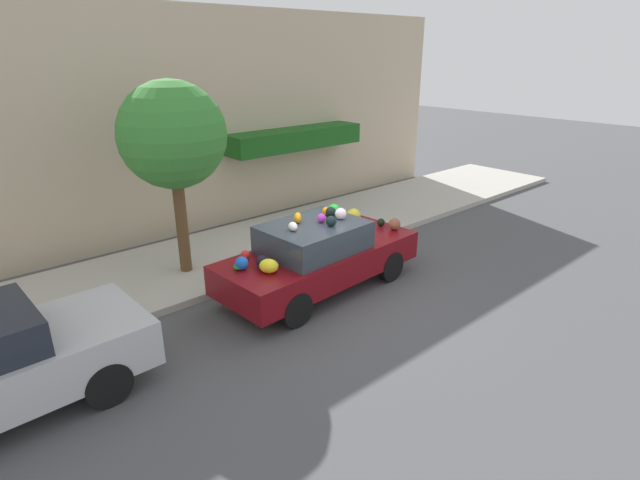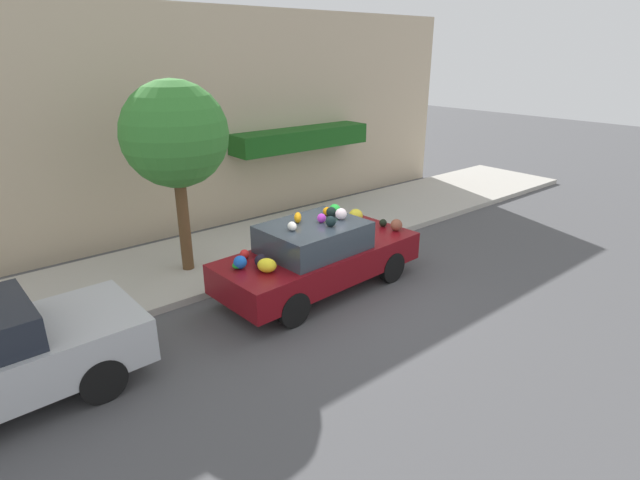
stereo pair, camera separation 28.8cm
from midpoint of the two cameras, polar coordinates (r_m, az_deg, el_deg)
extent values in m
plane|color=#4C4C4F|center=(10.14, -0.65, -5.64)|extent=(60.00, 60.00, 0.00)
cube|color=#B2ADA3|center=(12.11, -9.05, -0.98)|extent=(24.00, 3.20, 0.14)
cube|color=#C6B293|center=(13.33, -15.12, 12.69)|extent=(18.00, 0.30, 5.57)
cube|color=#195919|center=(14.46, -3.38, 11.50)|extent=(4.27, 0.90, 0.55)
cylinder|color=brown|center=(10.68, -16.28, 1.90)|extent=(0.24, 0.24, 2.12)
sphere|color=#388433|center=(10.27, -17.30, 11.40)|extent=(2.09, 2.09, 2.09)
cylinder|color=gold|center=(11.45, -4.13, -0.19)|extent=(0.20, 0.20, 0.55)
sphere|color=gold|center=(11.34, -4.18, 1.39)|extent=(0.18, 0.18, 0.18)
cube|color=maroon|center=(9.92, -0.83, -2.41)|extent=(4.35, 1.87, 0.57)
cube|color=#333D47|center=(9.60, -1.59, 0.33)|extent=(1.99, 1.55, 0.53)
cylinder|color=black|center=(11.38, 1.37, -0.81)|extent=(0.65, 0.21, 0.64)
cylinder|color=black|center=(10.47, 7.30, -2.99)|extent=(0.65, 0.21, 0.64)
cylinder|color=black|center=(9.81, -9.52, -4.82)|extent=(0.65, 0.21, 0.64)
cylinder|color=black|center=(8.74, -3.71, -7.95)|extent=(0.65, 0.21, 0.64)
sphere|color=black|center=(9.91, 0.39, 3.24)|extent=(0.25, 0.25, 0.20)
sphere|color=blue|center=(8.93, -9.87, -2.64)|extent=(0.33, 0.33, 0.24)
sphere|color=brown|center=(10.84, 7.76, 1.81)|extent=(0.30, 0.30, 0.25)
sphere|color=black|center=(8.95, -7.51, -2.45)|extent=(0.30, 0.30, 0.23)
sphere|color=red|center=(9.35, -9.43, -1.71)|extent=(0.25, 0.25, 0.18)
sphere|color=black|center=(11.05, 6.24, 2.03)|extent=(0.21, 0.21, 0.17)
sphere|color=white|center=(9.75, 1.54, 3.03)|extent=(0.32, 0.32, 0.23)
ellipsoid|color=green|center=(10.08, 0.79, 3.56)|extent=(0.24, 0.26, 0.20)
ellipsoid|color=white|center=(9.16, -4.01, 1.56)|extent=(0.24, 0.29, 0.16)
ellipsoid|color=#F4A423|center=(10.84, 1.54, 1.64)|extent=(0.19, 0.18, 0.13)
ellipsoid|color=yellow|center=(8.74, -6.81, -2.97)|extent=(0.42, 0.44, 0.24)
sphere|color=orange|center=(10.00, -0.09, 3.32)|extent=(0.23, 0.23, 0.17)
ellipsoid|color=green|center=(8.98, -10.09, -2.93)|extent=(0.31, 0.30, 0.12)
ellipsoid|color=#B233BC|center=(9.56, -0.70, 2.51)|extent=(0.22, 0.22, 0.18)
ellipsoid|color=black|center=(11.06, 2.19, 2.16)|extent=(0.18, 0.20, 0.17)
sphere|color=black|center=(9.35, 0.39, 2.16)|extent=(0.28, 0.28, 0.20)
sphere|color=yellow|center=(11.21, 3.13, 2.80)|extent=(0.41, 0.41, 0.32)
ellipsoid|color=orange|center=(9.57, -3.42, 2.56)|extent=(0.27, 0.28, 0.20)
ellipsoid|color=brown|center=(10.40, 3.02, 0.86)|extent=(0.31, 0.30, 0.16)
cylinder|color=black|center=(8.91, -27.56, -9.91)|extent=(0.65, 0.19, 0.65)
cylinder|color=black|center=(7.61, -24.11, -14.81)|extent=(0.65, 0.19, 0.65)
camera|label=1|loc=(0.14, -90.85, -0.32)|focal=28.00mm
camera|label=2|loc=(0.14, 89.15, 0.32)|focal=28.00mm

